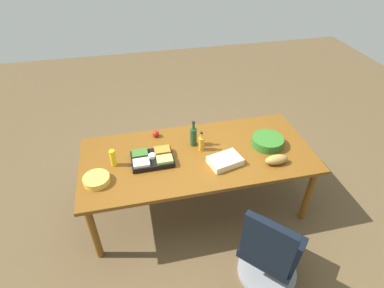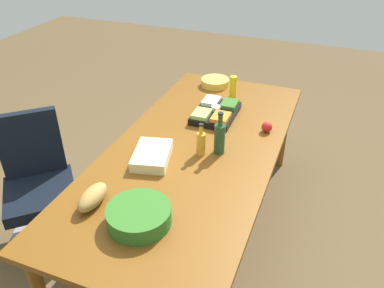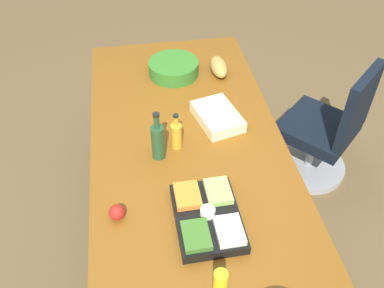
% 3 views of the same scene
% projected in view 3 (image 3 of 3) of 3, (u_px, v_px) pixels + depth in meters
% --- Properties ---
extents(ground_plane, '(10.00, 10.00, 0.00)m').
position_uv_depth(ground_plane, '(190.00, 233.00, 2.85)').
color(ground_plane, brown).
extents(conference_table, '(2.42, 1.09, 0.77)m').
position_uv_depth(conference_table, '(190.00, 160.00, 2.37)').
color(conference_table, brown).
rests_on(conference_table, ground).
extents(office_chair, '(0.68, 0.68, 0.96)m').
position_uv_depth(office_chair, '(324.00, 136.00, 3.02)').
color(office_chair, gray).
rests_on(office_chair, ground).
extents(veggie_tray, '(0.42, 0.31, 0.09)m').
position_uv_depth(veggie_tray, '(207.00, 216.00, 1.96)').
color(veggie_tray, black).
rests_on(veggie_tray, conference_table).
extents(mustard_bottle, '(0.06, 0.06, 0.18)m').
position_uv_depth(mustard_bottle, '(220.00, 286.00, 1.64)').
color(mustard_bottle, yellow).
rests_on(mustard_bottle, conference_table).
extents(dressing_bottle, '(0.07, 0.07, 0.23)m').
position_uv_depth(dressing_bottle, '(176.00, 135.00, 2.30)').
color(dressing_bottle, gold).
rests_on(dressing_bottle, conference_table).
extents(salad_bowl, '(0.43, 0.43, 0.10)m').
position_uv_depth(salad_bowl, '(174.00, 68.00, 2.85)').
color(salad_bowl, '#2E6921').
rests_on(salad_bowl, conference_table).
extents(sheet_cake, '(0.36, 0.29, 0.07)m').
position_uv_depth(sheet_cake, '(217.00, 117.00, 2.49)').
color(sheet_cake, beige).
rests_on(sheet_cake, conference_table).
extents(wine_bottle, '(0.09, 0.09, 0.30)m').
position_uv_depth(wine_bottle, '(158.00, 141.00, 2.22)').
color(wine_bottle, '#224427').
rests_on(wine_bottle, conference_table).
extents(bread_loaf, '(0.24, 0.11, 0.10)m').
position_uv_depth(bread_loaf, '(219.00, 67.00, 2.86)').
color(bread_loaf, '#A17C3B').
rests_on(bread_loaf, conference_table).
extents(apple_red, '(0.08, 0.08, 0.08)m').
position_uv_depth(apple_red, '(117.00, 212.00, 1.97)').
color(apple_red, '#AD1E18').
rests_on(apple_red, conference_table).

